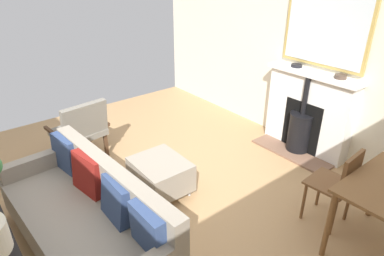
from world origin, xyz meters
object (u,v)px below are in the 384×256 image
armchair_accent (81,128)px  ottoman (161,174)px  dining_chair_near_fireplace (339,182)px  sofa (88,217)px  mantel_bowl_near (297,65)px  fireplace (306,116)px  mantel_bowl_far (341,76)px

armchair_accent → ottoman: bearing=107.6°
dining_chair_near_fireplace → sofa: bearing=-30.8°
dining_chair_near_fireplace → mantel_bowl_near: bearing=-128.3°
mantel_bowl_near → armchair_accent: size_ratio=0.17×
fireplace → armchair_accent: bearing=-33.4°
fireplace → dining_chair_near_fireplace: 1.54m
mantel_bowl_far → sofa: size_ratio=0.07×
fireplace → armchair_accent: size_ratio=1.51×
mantel_bowl_near → mantel_bowl_far: (0.00, 0.64, 0.00)m
fireplace → mantel_bowl_far: (-0.02, 0.36, 0.66)m
ottoman → dining_chair_near_fireplace: (-1.08, 1.52, 0.26)m
dining_chair_near_fireplace → mantel_bowl_far: bearing=-145.6°
sofa → ottoman: size_ratio=3.18×
armchair_accent → dining_chair_near_fireplace: 3.16m
mantel_bowl_far → armchair_accent: (2.57, -2.04, -0.70)m
sofa → ottoman: 1.03m
mantel_bowl_far → mantel_bowl_near: bearing=-90.0°
armchair_accent → mantel_bowl_near: bearing=151.5°
mantel_bowl_near → armchair_accent: 3.01m
sofa → fireplace: bearing=177.7°
fireplace → dining_chair_near_fireplace: bearing=45.9°
fireplace → dining_chair_near_fireplace: fireplace is taller
fireplace → sofa: size_ratio=0.63×
fireplace → mantel_bowl_near: bearing=-94.8°
mantel_bowl_near → mantel_bowl_far: mantel_bowl_far is taller
fireplace → mantel_bowl_near: (-0.02, -0.28, 0.65)m
mantel_bowl_far → armchair_accent: size_ratio=0.17×
mantel_bowl_near → ottoman: (2.17, -0.13, -0.92)m
mantel_bowl_far → sofa: mantel_bowl_far is taller
fireplace → mantel_bowl_far: 0.75m
mantel_bowl_near → ottoman: bearing=-3.6°
sofa → mantel_bowl_far: bearing=171.4°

